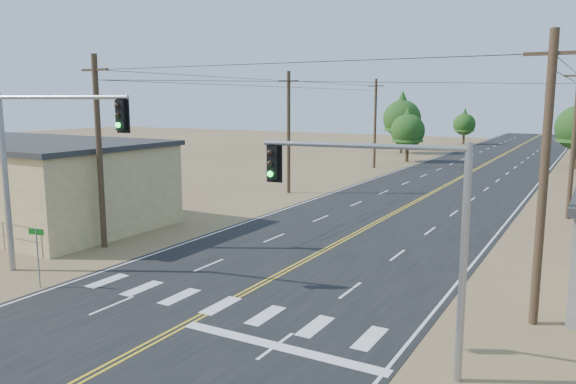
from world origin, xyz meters
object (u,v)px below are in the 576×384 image
Objects in this scene: street_sign at (37,248)px; building_left at (10,181)px; signal_mast_right at (400,217)px; signal_mast_left at (38,153)px.

building_left is at bearing 137.73° from street_sign.
signal_mast_right is at bearing -15.03° from building_left.
street_sign is (-15.21, -0.33, -2.84)m from signal_mast_right.
signal_mast_left is at bearing -29.17° from building_left.
building_left reaches higher than street_sign.
signal_mast_right reaches higher than street_sign.
street_sign is at bearing -55.35° from signal_mast_left.
signal_mast_left is at bearing 169.30° from signal_mast_right.
signal_mast_left is 1.21× the size of signal_mast_right.
signal_mast_left is (11.92, -6.65, 2.95)m from building_left.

